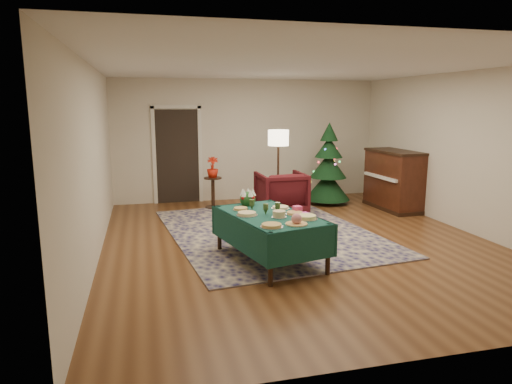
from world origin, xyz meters
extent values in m
plane|color=#593319|center=(0.00, 0.00, 0.00)|extent=(7.00, 7.00, 0.00)
plane|color=white|center=(0.00, 0.00, 2.70)|extent=(7.00, 7.00, 0.00)
plane|color=beige|center=(0.00, 3.50, 1.35)|extent=(6.00, 0.00, 6.00)
plane|color=beige|center=(0.00, -3.50, 1.35)|extent=(6.00, 0.00, 6.00)
plane|color=beige|center=(-3.00, 0.00, 1.35)|extent=(0.00, 7.00, 7.00)
plane|color=beige|center=(3.00, 0.00, 1.35)|extent=(0.00, 7.00, 7.00)
cube|color=black|center=(-1.60, 3.48, 1.02)|extent=(0.92, 0.02, 2.04)
cube|color=silver|center=(-2.10, 3.48, 1.05)|extent=(0.08, 0.04, 2.14)
cube|color=silver|center=(-1.10, 3.48, 1.05)|extent=(0.08, 0.04, 2.14)
cube|color=silver|center=(-1.60, 3.48, 2.10)|extent=(1.08, 0.04, 0.08)
cube|color=#161246|center=(-0.30, 0.65, 0.01)|extent=(3.66, 4.54, 0.02)
cylinder|color=black|center=(-0.91, -1.64, 0.33)|extent=(0.06, 0.06, 0.67)
cylinder|color=black|center=(-1.28, -0.13, 0.33)|extent=(0.06, 0.06, 0.67)
cylinder|color=black|center=(-0.10, -1.45, 0.33)|extent=(0.06, 0.06, 0.67)
cylinder|color=black|center=(-0.46, 0.06, 0.33)|extent=(0.06, 0.06, 0.67)
cube|color=#113E38|center=(-0.69, -0.79, 0.65)|extent=(1.35, 1.88, 0.04)
cube|color=#113E38|center=(-0.88, 0.03, 0.46)|extent=(0.99, 0.26, 0.42)
cube|color=#113E38|center=(-0.49, -1.61, 0.46)|extent=(0.99, 0.26, 0.42)
cube|color=#113E38|center=(-0.22, -0.68, 0.46)|extent=(0.43, 1.68, 0.42)
cube|color=#113E38|center=(-1.16, -0.90, 0.46)|extent=(0.43, 1.68, 0.42)
cylinder|color=silver|center=(-0.84, -1.43, 0.67)|extent=(0.29, 0.29, 0.01)
cylinder|color=tan|center=(-0.84, -1.43, 0.70)|extent=(0.24, 0.24, 0.03)
cylinder|color=silver|center=(-0.51, -1.40, 0.67)|extent=(0.28, 0.28, 0.01)
sphere|color=#CC727A|center=(-0.51, -1.40, 0.75)|extent=(0.13, 0.13, 0.13)
cylinder|color=silver|center=(-0.29, -1.16, 0.67)|extent=(0.29, 0.29, 0.01)
cylinder|color=#D8D172|center=(-0.29, -1.16, 0.70)|extent=(0.25, 0.25, 0.04)
cylinder|color=silver|center=(-0.61, -0.99, 0.67)|extent=(0.20, 0.20, 0.01)
cylinder|color=tan|center=(-0.61, -0.99, 0.72)|extent=(0.17, 0.17, 0.08)
cylinder|color=silver|center=(-0.36, -0.87, 0.67)|extent=(0.25, 0.25, 0.01)
cylinder|color=#B2844C|center=(-0.36, -0.87, 0.69)|extent=(0.21, 0.21, 0.03)
cylinder|color=silver|center=(-1.00, -0.77, 0.67)|extent=(0.29, 0.29, 0.01)
cylinder|color=#D8BF7F|center=(-1.00, -0.77, 0.70)|extent=(0.25, 0.25, 0.04)
cylinder|color=silver|center=(-0.44, -0.49, 0.67)|extent=(0.26, 0.26, 0.01)
cylinder|color=#F2EACC|center=(-0.44, -0.49, 0.69)|extent=(0.23, 0.23, 0.03)
cylinder|color=silver|center=(-1.02, -0.43, 0.67)|extent=(0.23, 0.23, 0.01)
cylinder|color=tan|center=(-1.02, -0.43, 0.69)|extent=(0.19, 0.19, 0.03)
cone|color=#2D471E|center=(-0.86, -0.49, 0.71)|extent=(0.06, 0.06, 0.08)
cylinder|color=#2D471E|center=(-0.86, -0.49, 0.79)|extent=(0.07, 0.07, 0.08)
cone|color=#2D471E|center=(-0.57, -0.76, 0.71)|extent=(0.06, 0.06, 0.08)
cylinder|color=#2D471E|center=(-0.57, -0.76, 0.79)|extent=(0.07, 0.07, 0.08)
cone|color=#2D471E|center=(-0.75, -0.81, 0.71)|extent=(0.06, 0.06, 0.08)
cylinder|color=#2D471E|center=(-0.75, -0.81, 0.79)|extent=(0.07, 0.07, 0.08)
cube|color=#F142B9|center=(-0.25, -0.96, 0.69)|extent=(0.16, 0.16, 0.04)
cube|color=#E53F75|center=(-0.28, -0.76, 0.71)|extent=(0.13, 0.13, 0.09)
sphere|color=#1E4C1E|center=(-0.85, -0.14, 0.76)|extent=(0.23, 0.23, 0.23)
cone|color=white|center=(-0.77, -0.14, 0.87)|extent=(0.09, 0.09, 0.11)
cone|color=white|center=(-0.82, -0.06, 0.87)|extent=(0.09, 0.09, 0.11)
cone|color=white|center=(-0.91, -0.09, 0.87)|extent=(0.09, 0.09, 0.11)
cone|color=white|center=(-0.91, -0.19, 0.87)|extent=(0.09, 0.09, 0.11)
cone|color=white|center=(-0.82, -0.21, 0.87)|extent=(0.09, 0.09, 0.11)
sphere|color=#B20C0F|center=(-0.76, -0.08, 0.79)|extent=(0.06, 0.06, 0.06)
sphere|color=#B20C0F|center=(-0.90, -0.06, 0.79)|extent=(0.06, 0.06, 0.06)
sphere|color=#B20C0F|center=(-0.93, -0.19, 0.79)|extent=(0.06, 0.06, 0.06)
sphere|color=#B20C0F|center=(-0.79, -0.22, 0.79)|extent=(0.06, 0.06, 0.06)
imported|color=#420E12|center=(0.30, 1.90, 0.46)|extent=(0.92, 0.86, 0.93)
cylinder|color=#A57F3F|center=(0.23, 1.90, 0.02)|extent=(0.28, 0.28, 0.03)
cylinder|color=black|center=(0.23, 1.90, 0.76)|extent=(0.04, 0.04, 1.51)
cylinder|color=#FFEABF|center=(0.23, 1.90, 1.51)|extent=(0.40, 0.40, 0.30)
cylinder|color=black|center=(-0.95, 2.69, 0.02)|extent=(0.33, 0.33, 0.04)
cylinder|color=black|center=(-0.95, 2.69, 0.32)|extent=(0.07, 0.07, 0.61)
cylinder|color=black|center=(-0.95, 2.69, 0.64)|extent=(0.37, 0.37, 0.03)
imported|color=red|center=(-0.95, 2.69, 0.78)|extent=(0.24, 0.42, 0.24)
cylinder|color=black|center=(1.59, 2.60, 0.07)|extent=(0.11, 0.11, 0.14)
cone|color=black|center=(1.59, 2.60, 0.40)|extent=(0.99, 0.99, 0.62)
cone|color=black|center=(1.59, 2.60, 0.84)|extent=(0.81, 0.81, 0.53)
cone|color=black|center=(1.59, 2.60, 1.24)|extent=(0.61, 0.61, 0.44)
cone|color=black|center=(1.59, 2.60, 1.57)|extent=(0.40, 0.40, 0.40)
cube|color=black|center=(2.69, 1.74, 0.04)|extent=(0.68, 1.42, 0.08)
cube|color=black|center=(2.69, 1.74, 0.61)|extent=(0.65, 1.40, 1.14)
cube|color=black|center=(2.69, 1.74, 1.20)|extent=(0.70, 1.44, 0.05)
cube|color=white|center=(2.39, 1.73, 0.69)|extent=(0.17, 1.18, 0.06)
camera|label=1|loc=(-2.32, -6.61, 2.14)|focal=32.00mm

